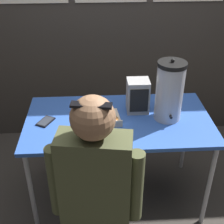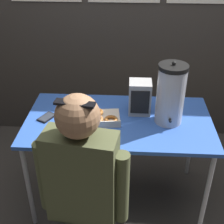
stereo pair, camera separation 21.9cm
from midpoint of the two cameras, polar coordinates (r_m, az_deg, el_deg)
ground_plane at (r=2.71m, az=3.43°, el=-14.98°), size 12.00×12.00×0.00m
back_wall at (r=2.95m, az=4.41°, el=18.37°), size 6.00×0.11×2.58m
folding_table at (r=2.25m, az=3.99°, el=-2.55°), size 1.33×0.72×0.75m
donut_box at (r=2.20m, az=-0.26°, el=-1.14°), size 0.35×0.26×0.05m
coffee_urn at (r=2.15m, az=13.54°, el=3.15°), size 0.20×0.22×0.45m
cell_phone at (r=2.26m, az=-9.15°, el=-1.04°), size 0.13×0.15×0.01m
space_heater at (r=2.26m, az=7.88°, el=2.59°), size 0.16×0.15×0.25m
person_seated at (r=1.83m, az=-1.79°, el=-15.37°), size 0.52×0.26×1.28m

